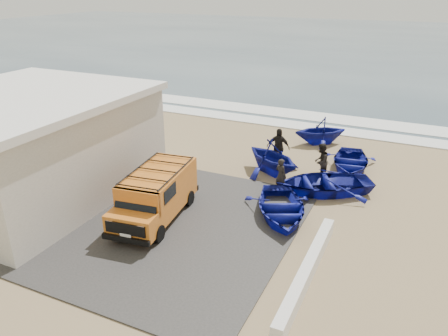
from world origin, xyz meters
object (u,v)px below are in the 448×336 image
(fisherman_middle, at_px, (321,161))
(building, at_px, (26,145))
(fisherman_back, at_px, (278,147))
(parapet, at_px, (307,271))
(boat_mid_right, at_px, (350,162))
(boat_mid_left, at_px, (272,157))
(boat_near_right, at_px, (323,183))
(boat_near_left, at_px, (281,208))
(van, at_px, (156,193))
(boat_far_left, at_px, (320,131))
(fisherman_front, at_px, (281,176))

(fisherman_middle, bearing_deg, building, -53.08)
(building, bearing_deg, fisherman_back, 39.30)
(parapet, distance_m, fisherman_back, 9.03)
(fisherman_middle, bearing_deg, boat_mid_right, 155.26)
(building, xyz_separation_m, boat_mid_left, (8.83, 6.25, -1.33))
(parapet, relative_size, boat_near_right, 1.44)
(boat_mid_right, bearing_deg, boat_mid_left, -156.52)
(parapet, xyz_separation_m, boat_mid_right, (-0.36, 9.34, 0.10))
(building, height_order, boat_near_left, building)
(boat_mid_left, xyz_separation_m, fisherman_middle, (2.24, 0.32, 0.03))
(parapet, height_order, van, van)
(boat_mid_right, bearing_deg, parapet, -96.61)
(fisherman_back, bearing_deg, boat_far_left, 69.65)
(parapet, distance_m, boat_near_left, 3.89)
(fisherman_front, bearing_deg, building, 50.23)
(fisherman_middle, relative_size, fisherman_back, 0.89)
(boat_near_left, height_order, fisherman_front, fisherman_front)
(boat_far_left, bearing_deg, boat_near_right, -20.26)
(van, relative_size, boat_mid_left, 1.48)
(parapet, bearing_deg, fisherman_middle, 100.69)
(boat_mid_left, distance_m, fisherman_middle, 2.27)
(van, bearing_deg, parapet, -18.81)
(boat_near_right, bearing_deg, boat_mid_left, -139.64)
(fisherman_front, distance_m, fisherman_middle, 2.45)
(boat_far_left, height_order, fisherman_back, fisherman_back)
(boat_near_left, xyz_separation_m, boat_mid_left, (-1.72, 3.89, 0.45))
(building, bearing_deg, fisherman_front, 24.36)
(parapet, distance_m, fisherman_front, 6.09)
(boat_mid_right, distance_m, boat_far_left, 3.73)
(boat_mid_right, bearing_deg, boat_near_right, -109.75)
(van, bearing_deg, building, 175.54)
(boat_mid_right, height_order, fisherman_middle, fisherman_middle)
(boat_near_right, bearing_deg, fisherman_middle, 170.13)
(parapet, height_order, boat_mid_left, boat_mid_left)
(building, bearing_deg, boat_mid_right, 34.51)
(building, distance_m, boat_near_right, 12.79)
(boat_near_left, bearing_deg, building, 167.48)
(fisherman_back, bearing_deg, parapet, -70.77)
(parapet, relative_size, boat_mid_left, 1.89)
(boat_near_left, bearing_deg, boat_near_right, 45.91)
(boat_near_left, xyz_separation_m, boat_near_right, (0.99, 2.88, 0.04))
(boat_mid_left, bearing_deg, boat_near_left, -126.23)
(building, xyz_separation_m, boat_far_left, (9.92, 11.32, -1.39))
(boat_near_right, xyz_separation_m, boat_mid_left, (-2.71, 1.01, 0.41))
(boat_near_left, bearing_deg, fisherman_back, 84.72)
(building, relative_size, fisherman_front, 6.05)
(building, distance_m, fisherman_front, 10.89)
(boat_near_left, bearing_deg, van, -179.68)
(boat_mid_right, bearing_deg, building, -154.34)
(boat_near_left, distance_m, boat_mid_left, 4.28)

